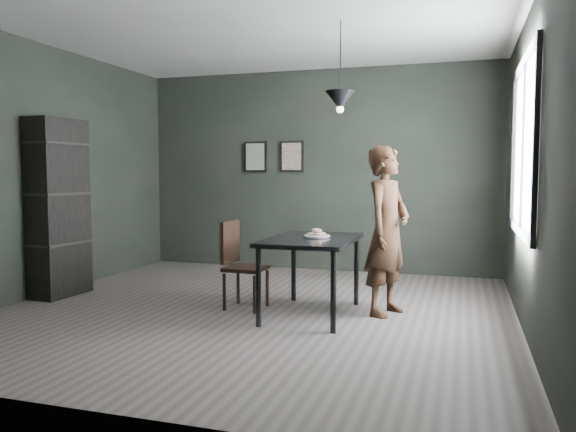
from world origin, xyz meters
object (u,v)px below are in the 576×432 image
(wood_chair, at_px, (239,259))
(white_plate, at_px, (317,237))
(shelf_unit, at_px, (57,208))
(pendant_lamp, at_px, (340,101))
(woman, at_px, (387,231))
(cafe_table, at_px, (311,246))

(wood_chair, bearing_deg, white_plate, 2.03)
(shelf_unit, relative_size, pendant_lamp, 2.27)
(white_plate, xyz_separation_m, shelf_unit, (-2.96, -0.05, 0.23))
(shelf_unit, xyz_separation_m, pendant_lamp, (3.17, 0.10, 1.07))
(white_plate, bearing_deg, wood_chair, 179.55)
(shelf_unit, bearing_deg, white_plate, 4.60)
(woman, xyz_separation_m, pendant_lamp, (-0.44, -0.16, 1.24))
(shelf_unit, bearing_deg, pendant_lamp, 5.40)
(white_plate, relative_size, woman, 0.14)
(woman, bearing_deg, pendant_lamp, 129.80)
(cafe_table, bearing_deg, woman, 20.60)
(white_plate, distance_m, pendant_lamp, 1.31)
(white_plate, height_order, wood_chair, wood_chair)
(white_plate, bearing_deg, pendant_lamp, 12.91)
(white_plate, relative_size, shelf_unit, 0.12)
(cafe_table, distance_m, white_plate, 0.11)
(pendant_lamp, bearing_deg, cafe_table, -158.20)
(woman, relative_size, pendant_lamp, 1.88)
(woman, distance_m, shelf_unit, 3.62)
(white_plate, xyz_separation_m, woman, (0.64, 0.21, 0.06))
(white_plate, relative_size, pendant_lamp, 0.27)
(cafe_table, xyz_separation_m, shelf_unit, (-2.92, 0.00, 0.31))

